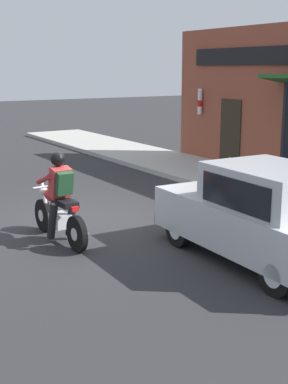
{
  "coord_description": "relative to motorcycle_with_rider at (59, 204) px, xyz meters",
  "views": [
    {
      "loc": [
        -4.53,
        -9.46,
        3.02
      ],
      "look_at": [
        0.18,
        -1.91,
        0.95
      ],
      "focal_mm": 50.0,
      "sensor_mm": 36.0,
      "label": 1
    }
  ],
  "objects": [
    {
      "name": "motorcycle_with_rider",
      "position": [
        0.0,
        0.0,
        0.0
      ],
      "size": [
        0.56,
        2.02,
        1.62
      ],
      "color": "black",
      "rests_on": "ground"
    },
    {
      "name": "ground_plane",
      "position": [
        0.98,
        0.94,
        -0.68
      ],
      "size": [
        80.0,
        80.0,
        0.0
      ],
      "primitive_type": "plane",
      "color": "#2B2B2D"
    },
    {
      "name": "sidewalk_curb",
      "position": [
        6.03,
        3.94,
        -0.61
      ],
      "size": [
        2.6,
        22.0,
        0.14
      ],
      "primitive_type": "cube",
      "color": "#ADAAA3",
      "rests_on": "ground"
    },
    {
      "name": "car_hatchback",
      "position": [
        2.31,
        -2.64,
        0.09
      ],
      "size": [
        1.78,
        3.84,
        1.57
      ],
      "color": "black",
      "rests_on": "ground"
    },
    {
      "name": "traffic_cone",
      "position": [
        5.85,
        2.23,
        -0.25
      ],
      "size": [
        0.36,
        0.36,
        0.6
      ],
      "color": "black",
      "rests_on": "sidewalk_curb"
    }
  ]
}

